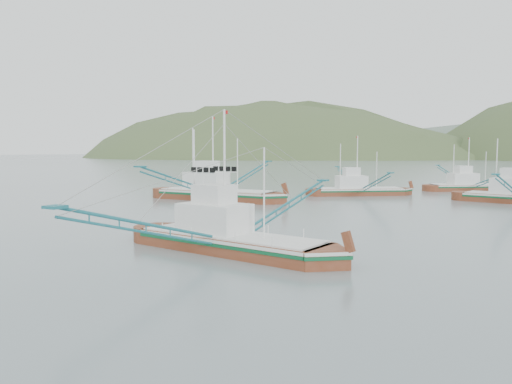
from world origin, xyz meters
The scene contains 6 objects.
ground centered at (0.00, 0.00, 0.00)m, with size 1200.00×1200.00×0.00m, color slate.
main_boat centered at (1.75, -1.06, 1.59)m, with size 13.56×23.74×9.67m.
bg_boat_far centered at (-2.37, 41.64, 1.93)m, with size 16.40×20.09×9.08m.
bg_boat_left centered at (-16.78, 26.17, 1.58)m, with size 15.79×28.52×11.54m.
bg_boat_extra centered at (10.83, 57.67, 1.93)m, with size 16.15×20.19×9.08m.
headland_left centered at (-180.00, 360.00, 0.00)m, with size 448.00×308.00×210.00m, color #3F522A.
Camera 1 is at (18.06, -27.79, 6.43)m, focal length 35.00 mm.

